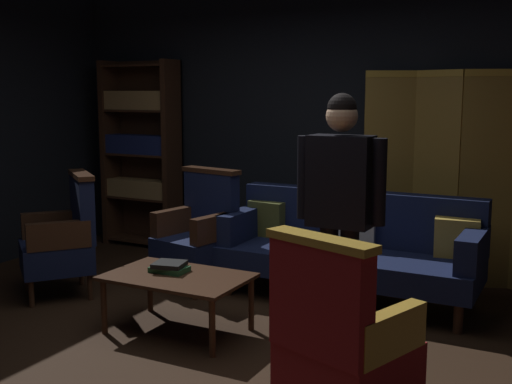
% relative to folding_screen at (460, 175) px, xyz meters
% --- Properties ---
extents(ground_plane, '(10.00, 10.00, 0.00)m').
position_rel_folding_screen_xyz_m(ground_plane, '(-1.26, -2.26, -0.99)').
color(ground_plane, black).
extents(back_wall, '(7.20, 0.10, 2.80)m').
position_rel_folding_screen_xyz_m(back_wall, '(-1.26, 0.19, 0.41)').
color(back_wall, black).
rests_on(back_wall, ground_plane).
extents(folding_screen, '(1.71, 0.24, 1.90)m').
position_rel_folding_screen_xyz_m(folding_screen, '(0.00, 0.00, 0.00)').
color(folding_screen, olive).
rests_on(folding_screen, ground_plane).
extents(bookshelf, '(0.90, 0.32, 2.05)m').
position_rel_folding_screen_xyz_m(bookshelf, '(-3.41, -0.06, 0.09)').
color(bookshelf, '#382114').
rests_on(bookshelf, ground_plane).
extents(velvet_couch, '(2.12, 0.78, 0.88)m').
position_rel_folding_screen_xyz_m(velvet_couch, '(-0.71, -0.80, -0.53)').
color(velvet_couch, '#382114').
rests_on(velvet_couch, ground_plane).
extents(coffee_table, '(1.00, 0.64, 0.42)m').
position_rel_folding_screen_xyz_m(coffee_table, '(-1.56, -2.11, -0.61)').
color(coffee_table, '#382114').
rests_on(coffee_table, ground_plane).
extents(armchair_gilt_accent, '(0.74, 0.73, 1.04)m').
position_rel_folding_screen_xyz_m(armchair_gilt_accent, '(-0.05, -2.87, -0.50)').
color(armchair_gilt_accent, '#B78E33').
rests_on(armchair_gilt_accent, ground_plane).
extents(armchair_wing_left, '(0.81, 0.81, 1.04)m').
position_rel_folding_screen_xyz_m(armchair_wing_left, '(-2.89, -1.83, -0.50)').
color(armchair_wing_left, '#382114').
rests_on(armchair_wing_left, ground_plane).
extents(armchair_wing_right, '(0.68, 0.68, 1.04)m').
position_rel_folding_screen_xyz_m(armchair_wing_right, '(-2.01, -1.11, -0.50)').
color(armchair_wing_right, '#382114').
rests_on(armchair_wing_right, ground_plane).
extents(standing_figure, '(0.59, 0.23, 1.70)m').
position_rel_folding_screen_xyz_m(standing_figure, '(-0.40, -1.96, 0.04)').
color(standing_figure, black).
rests_on(standing_figure, ground_plane).
extents(book_green_cloth, '(0.27, 0.18, 0.04)m').
position_rel_folding_screen_xyz_m(book_green_cloth, '(-1.66, -2.06, -0.55)').
color(book_green_cloth, '#1E4C28').
rests_on(book_green_cloth, coffee_table).
extents(book_black_cloth, '(0.25, 0.24, 0.03)m').
position_rel_folding_screen_xyz_m(book_black_cloth, '(-1.66, -2.06, -0.51)').
color(book_black_cloth, black).
rests_on(book_black_cloth, book_green_cloth).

